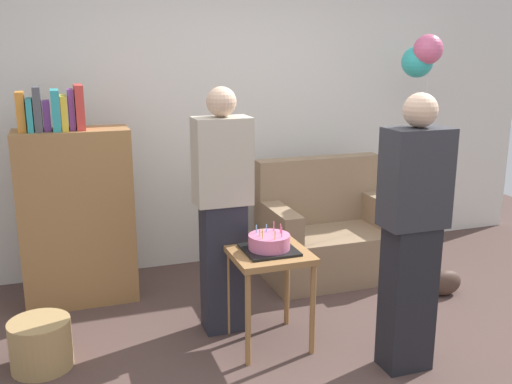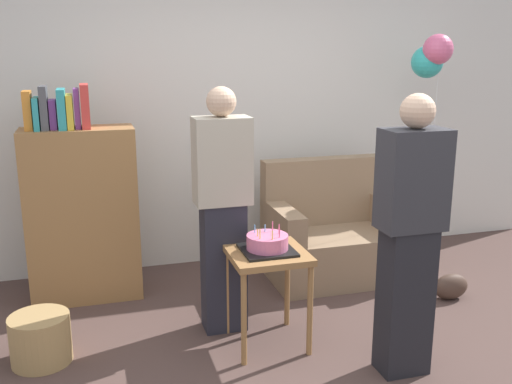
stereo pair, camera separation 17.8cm
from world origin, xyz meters
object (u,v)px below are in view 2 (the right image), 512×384
(couch, at_px, (334,236))
(handbag, at_px, (451,287))
(person_blowing_candles, at_px, (223,210))
(person_holding_cake, at_px, (409,237))
(side_table, at_px, (267,266))
(balloon_bunch, at_px, (432,57))
(wicker_basket, at_px, (41,339))
(birthday_cake, at_px, (267,244))
(bookshelf, at_px, (81,209))

(couch, distance_m, handbag, 1.00)
(person_blowing_candles, height_order, person_holding_cake, same)
(couch, height_order, side_table, couch)
(person_holding_cake, bearing_deg, balloon_bunch, -134.93)
(wicker_basket, distance_m, balloon_bunch, 3.62)
(side_table, bearing_deg, handbag, 9.25)
(side_table, bearing_deg, birthday_cake, -44.14)
(side_table, xyz_separation_m, birthday_cake, (0.00, -0.00, 0.15))
(handbag, bearing_deg, balloon_bunch, 76.17)
(wicker_basket, bearing_deg, bookshelf, 73.04)
(handbag, xyz_separation_m, balloon_bunch, (0.19, 0.77, 1.69))
(birthday_cake, bearing_deg, couch, 47.42)
(person_holding_cake, bearing_deg, birthday_cake, -48.77)
(birthday_cake, distance_m, balloon_bunch, 2.29)
(side_table, distance_m, person_holding_cake, 0.90)
(birthday_cake, xyz_separation_m, wicker_basket, (-1.38, 0.17, -0.53))
(birthday_cake, xyz_separation_m, person_holding_cake, (0.67, -0.53, 0.15))
(wicker_basket, bearing_deg, couch, 19.19)
(person_holding_cake, relative_size, balloon_bunch, 0.83)
(birthday_cake, bearing_deg, bookshelf, 135.70)
(bookshelf, height_order, handbag, bookshelf)
(bookshelf, relative_size, balloon_bunch, 0.82)
(couch, height_order, bookshelf, bookshelf)
(balloon_bunch, bearing_deg, side_table, -149.48)
(birthday_cake, bearing_deg, person_holding_cake, -38.29)
(side_table, distance_m, birthday_cake, 0.15)
(bookshelf, bearing_deg, birthday_cake, -44.30)
(person_blowing_candles, relative_size, person_holding_cake, 1.00)
(bookshelf, bearing_deg, couch, -3.54)
(bookshelf, bearing_deg, side_table, -44.30)
(bookshelf, height_order, balloon_bunch, balloon_bunch)
(person_blowing_candles, height_order, balloon_bunch, balloon_bunch)
(side_table, height_order, balloon_bunch, balloon_bunch)
(balloon_bunch, bearing_deg, bookshelf, 178.80)
(couch, relative_size, handbag, 3.93)
(person_blowing_candles, distance_m, handbag, 1.90)
(birthday_cake, bearing_deg, person_blowing_candles, 125.94)
(person_holding_cake, distance_m, balloon_bunch, 2.11)
(side_table, relative_size, handbag, 2.25)
(person_holding_cake, bearing_deg, couch, -108.55)
(birthday_cake, bearing_deg, balloon_bunch, 30.52)
(birthday_cake, height_order, balloon_bunch, balloon_bunch)
(balloon_bunch, bearing_deg, birthday_cake, -149.48)
(handbag, bearing_deg, couch, 133.17)
(bookshelf, distance_m, side_table, 1.55)
(person_blowing_candles, bearing_deg, birthday_cake, -38.27)
(side_table, distance_m, handbag, 1.62)
(couch, distance_m, balloon_bunch, 1.68)
(wicker_basket, distance_m, handbag, 2.93)
(bookshelf, distance_m, balloon_bunch, 3.04)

